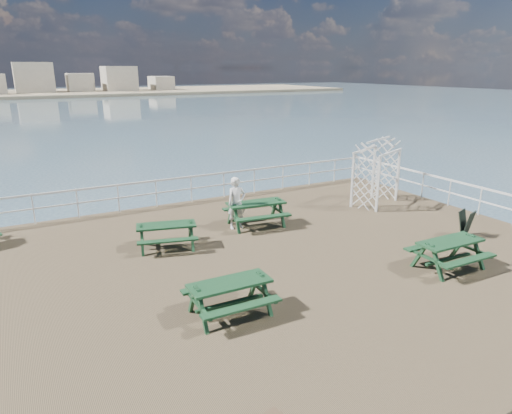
% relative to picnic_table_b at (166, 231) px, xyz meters
% --- Properties ---
extents(ground, '(18.00, 14.00, 0.30)m').
position_rel_picnic_table_b_xyz_m(ground, '(2.47, -2.43, -0.70)').
color(ground, brown).
rests_on(ground, ground).
extents(sea_backdrop, '(300.00, 300.00, 9.20)m').
position_rel_picnic_table_b_xyz_m(sea_backdrop, '(15.01, 131.64, -1.06)').
color(sea_backdrop, '#3B5764').
rests_on(sea_backdrop, ground).
extents(railing, '(17.77, 13.76, 1.10)m').
position_rel_picnic_table_b_xyz_m(railing, '(2.40, 0.14, 0.32)').
color(railing, silver).
rests_on(railing, ground).
extents(picnic_table_b, '(2.07, 1.82, 0.86)m').
position_rel_picnic_table_b_xyz_m(picnic_table_b, '(0.00, 0.00, 0.00)').
color(picnic_table_b, '#14371E').
rests_on(picnic_table_b, ground).
extents(picnic_table_c, '(2.16, 1.82, 0.97)m').
position_rel_picnic_table_b_xyz_m(picnic_table_c, '(3.39, 0.52, 0.07)').
color(picnic_table_c, '#14371E').
rests_on(picnic_table_c, ground).
extents(picnic_table_d, '(1.86, 1.50, 0.89)m').
position_rel_picnic_table_b_xyz_m(picnic_table_d, '(0.01, -4.50, 0.02)').
color(picnic_table_d, '#14371E').
rests_on(picnic_table_d, ground).
extents(picnic_table_e, '(1.92, 1.56, 0.92)m').
position_rel_picnic_table_b_xyz_m(picnic_table_e, '(6.35, -5.14, 0.04)').
color(picnic_table_e, '#14371E').
rests_on(picnic_table_e, ground).
extents(trellis_arbor, '(2.40, 1.89, 2.65)m').
position_rel_picnic_table_b_xyz_m(trellis_arbor, '(8.89, 0.59, 0.62)').
color(trellis_arbor, silver).
rests_on(trellis_arbor, ground).
extents(sandwich_board, '(0.63, 0.55, 0.88)m').
position_rel_picnic_table_b_xyz_m(sandwich_board, '(8.92, -3.69, -0.13)').
color(sandwich_board, black).
rests_on(sandwich_board, ground).
extents(person, '(0.66, 0.44, 1.80)m').
position_rel_picnic_table_b_xyz_m(person, '(2.68, 0.60, 0.35)').
color(person, silver).
rests_on(person, ground).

